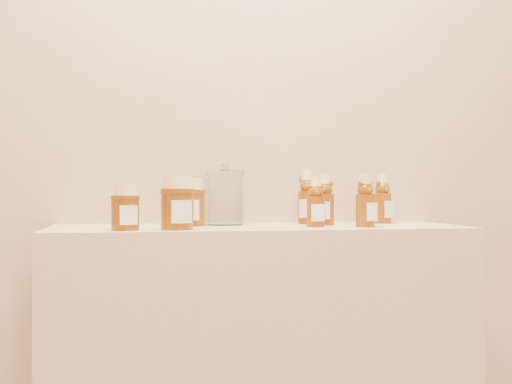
{
  "coord_description": "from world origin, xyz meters",
  "views": [
    {
      "loc": [
        -0.32,
        -0.29,
        1.01
      ],
      "look_at": [
        -0.01,
        1.52,
        1.0
      ],
      "focal_mm": 45.0,
      "sensor_mm": 36.0,
      "label": 1
    }
  ],
  "objects": [
    {
      "name": "honey_jar_left",
      "position": [
        -0.38,
        1.43,
        0.96
      ],
      "size": [
        0.09,
        0.09,
        0.12
      ],
      "primitive_type": null,
      "rotation": [
        0.0,
        0.0,
        0.26
      ],
      "color": "#602D07",
      "rests_on": "display_table"
    },
    {
      "name": "honey_jar_front",
      "position": [
        -0.24,
        1.44,
        0.97
      ],
      "size": [
        0.11,
        0.11,
        0.14
      ],
      "primitive_type": null,
      "rotation": [
        0.0,
        0.0,
        0.2
      ],
      "color": "#602D07",
      "rests_on": "display_table"
    },
    {
      "name": "bear_bottle_back_left",
      "position": [
        0.17,
        1.65,
        1.0
      ],
      "size": [
        0.08,
        0.08,
        0.19
      ],
      "primitive_type": null,
      "rotation": [
        0.0,
        0.0,
        -0.37
      ],
      "color": "#602D07",
      "rests_on": "display_table"
    },
    {
      "name": "bear_bottle_front_left",
      "position": [
        0.16,
        1.49,
        0.98
      ],
      "size": [
        0.06,
        0.06,
        0.16
      ],
      "primitive_type": null,
      "rotation": [
        0.0,
        0.0,
        -0.04
      ],
      "color": "#602D07",
      "rests_on": "display_table"
    },
    {
      "name": "bear_bottle_front_right",
      "position": [
        0.29,
        1.46,
        0.99
      ],
      "size": [
        0.08,
        0.08,
        0.17
      ],
      "primitive_type": null,
      "rotation": [
        0.0,
        0.0,
        0.4
      ],
      "color": "#602D07",
      "rests_on": "display_table"
    },
    {
      "name": "wall_back",
      "position": [
        0.0,
        1.75,
        1.35
      ],
      "size": [
        3.5,
        0.02,
        2.7
      ],
      "primitive_type": "cube",
      "color": "tan",
      "rests_on": "ground"
    },
    {
      "name": "honey_jar_back",
      "position": [
        -0.2,
        1.6,
        0.97
      ],
      "size": [
        0.1,
        0.1,
        0.14
      ],
      "primitive_type": null,
      "rotation": [
        0.0,
        0.0,
        -0.1
      ],
      "color": "#602D07",
      "rests_on": "display_table"
    },
    {
      "name": "glass_canister",
      "position": [
        -0.09,
        1.64,
        0.99
      ],
      "size": [
        0.15,
        0.15,
        0.18
      ],
      "primitive_type": null,
      "rotation": [
        0.0,
        0.0,
        0.41
      ],
      "color": "white",
      "rests_on": "display_table"
    },
    {
      "name": "display_table",
      "position": [
        0.0,
        1.55,
        0.45
      ],
      "size": [
        1.2,
        0.4,
        0.9
      ],
      "primitive_type": "cube",
      "color": "tan",
      "rests_on": "ground"
    },
    {
      "name": "bear_bottle_back_mid",
      "position": [
        0.21,
        1.58,
        0.99
      ],
      "size": [
        0.08,
        0.08,
        0.18
      ],
      "primitive_type": null,
      "rotation": [
        0.0,
        0.0,
        -0.43
      ],
      "color": "#602D07",
      "rests_on": "display_table"
    },
    {
      "name": "bear_bottle_back_right",
      "position": [
        0.41,
        1.64,
        0.99
      ],
      "size": [
        0.08,
        0.08,
        0.18
      ],
      "primitive_type": null,
      "rotation": [
        0.0,
        0.0,
        0.43
      ],
      "color": "#602D07",
      "rests_on": "display_table"
    }
  ]
}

